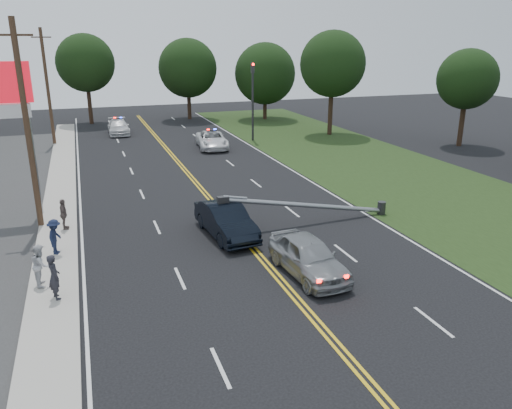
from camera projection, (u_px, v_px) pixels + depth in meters
name	position (u px, v px, depth m)	size (l,w,h in m)	color
ground	(308.00, 312.00, 17.35)	(120.00, 120.00, 0.00)	black
sidewalk	(57.00, 238.00, 23.64)	(1.80, 70.00, 0.12)	#ACA69B
grass_verge	(439.00, 194.00, 30.54)	(12.00, 80.00, 0.01)	black
centerline_yellow	(227.00, 219.00, 26.30)	(0.36, 80.00, 0.00)	gold
traffic_signal	(253.00, 95.00, 45.50)	(0.28, 0.41, 7.05)	#2D2D30
fallen_streetlight	(316.00, 206.00, 25.54)	(9.36, 0.44, 1.91)	#2D2D30
utility_pole_mid	(27.00, 127.00, 23.61)	(1.60, 0.28, 10.00)	#382619
utility_pole_far	(48.00, 87.00, 43.31)	(1.60, 0.28, 10.00)	#382619
tree_6	(85.00, 63.00, 54.17)	(6.22, 6.22, 9.71)	black
tree_7	(188.00, 68.00, 57.68)	(6.73, 6.73, 9.23)	black
tree_8	(265.00, 74.00, 57.85)	(7.04, 7.04, 8.77)	black
tree_9	(333.00, 64.00, 47.69)	(6.27, 6.27, 9.93)	black
tree_13	(467.00, 79.00, 42.68)	(5.11, 5.11, 8.35)	black
crashed_sedan	(226.00, 220.00, 23.83)	(1.67, 4.79, 1.58)	black
waiting_sedan	(308.00, 256.00, 19.90)	(1.83, 4.56, 1.55)	gray
emergency_a	(212.00, 140.00, 43.29)	(2.39, 5.19, 1.44)	silver
emergency_b	(119.00, 127.00, 49.76)	(1.99, 4.91, 1.42)	silver
bystander_a	(54.00, 277.00, 17.76)	(0.62, 0.41, 1.70)	#24242B
bystander_b	(41.00, 265.00, 18.77)	(0.79, 0.62, 1.63)	silver
bystander_c	(55.00, 237.00, 21.54)	(1.01, 0.58, 1.56)	#161E38
bystander_d	(64.00, 214.00, 24.35)	(0.90, 0.37, 1.53)	#62534F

